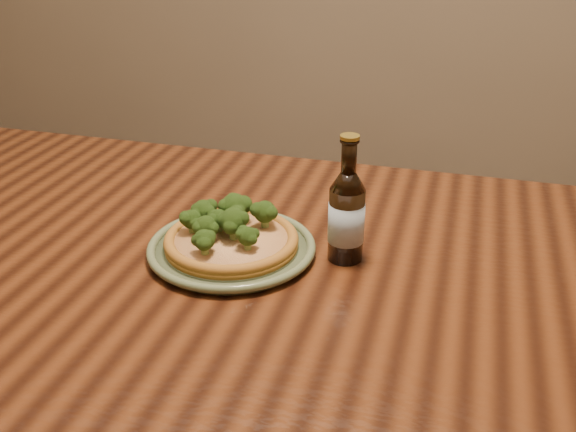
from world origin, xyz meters
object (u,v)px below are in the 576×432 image
(table, at_px, (144,295))
(plate, at_px, (232,248))
(beer_bottle, at_px, (347,215))
(pizza, at_px, (230,236))

(table, bearing_deg, plate, 6.32)
(plate, xyz_separation_m, beer_bottle, (0.18, 0.03, 0.06))
(beer_bottle, bearing_deg, plate, -150.34)
(plate, relative_size, beer_bottle, 1.31)
(plate, distance_m, pizza, 0.02)
(pizza, bearing_deg, plate, -41.80)
(plate, distance_m, beer_bottle, 0.19)
(table, height_order, pizza, pizza)
(pizza, height_order, beer_bottle, beer_bottle)
(table, bearing_deg, pizza, 7.27)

